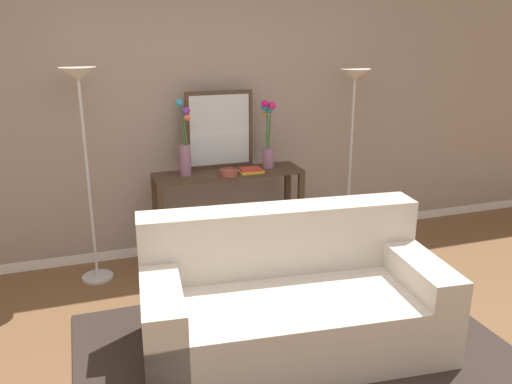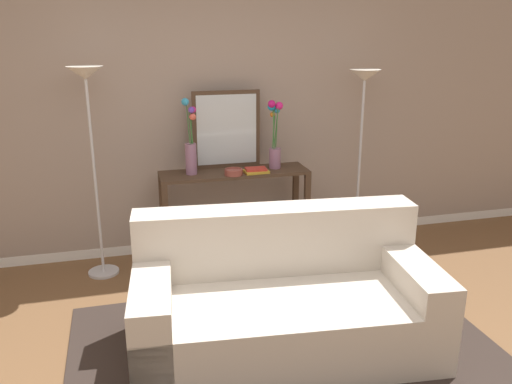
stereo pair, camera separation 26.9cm
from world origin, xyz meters
name	(u,v)px [view 1 (the left image)]	position (x,y,z in m)	size (l,w,h in m)	color
back_wall	(185,93)	(0.00, 2.25, 1.48)	(12.00, 0.15, 2.97)	white
area_rug	(298,355)	(0.27, 0.26, 0.01)	(2.78, 1.97, 0.01)	#332823
couch	(291,302)	(0.28, 0.42, 0.31)	(2.00, 1.13, 0.88)	beige
console_table	(229,199)	(0.28, 1.87, 0.57)	(1.31, 0.37, 0.83)	#473323
floor_lamp_left	(82,117)	(-0.90, 1.84, 1.38)	(0.28, 0.28, 1.75)	silver
floor_lamp_right	(353,109)	(1.46, 1.84, 1.32)	(0.28, 0.28, 1.68)	silver
wall_mirror	(220,130)	(0.24, 2.02, 1.17)	(0.60, 0.02, 0.69)	#473323
vase_tall_flowers	(185,148)	(-0.10, 1.87, 1.06)	(0.12, 0.11, 0.65)	gray
vase_short_flowers	(268,139)	(0.65, 1.89, 1.09)	(0.14, 0.11, 0.61)	gray
fruit_bowl	(229,172)	(0.25, 1.75, 0.85)	(0.16, 0.16, 0.05)	brown
book_stack	(251,171)	(0.45, 1.77, 0.85)	(0.21, 0.15, 0.04)	gold
book_row_under_console	(193,257)	(-0.07, 1.87, 0.06)	(0.38, 0.17, 0.13)	#6B3360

